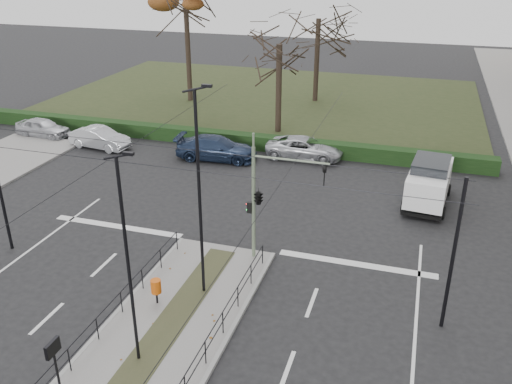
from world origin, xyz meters
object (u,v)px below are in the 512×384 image
parked_car_third (216,148)px  bare_tree_near (279,51)px  info_panel (54,355)px  bare_tree_center (318,25)px  white_van (429,181)px  parked_car_fourth (305,148)px  traffic_light (260,196)px  litter_bin (156,287)px  streetlamp_median_far (200,194)px  parked_car_first (43,128)px  streetlamp_median_near (128,262)px  parked_car_second (100,138)px

parked_car_third → bare_tree_near: (2.39, 6.76, 5.31)m
info_panel → bare_tree_center: (0.07, 37.86, 4.82)m
white_van → bare_tree_center: bare_tree_center is taller
parked_car_third → bare_tree_near: bearing=-24.8°
info_panel → parked_car_fourth: (2.35, 23.25, -1.24)m
traffic_light → parked_car_fourth: (-0.95, 13.27, -2.46)m
parked_car_fourth → white_van: (7.96, -4.90, 0.62)m
litter_bin → info_panel: (-0.45, -5.46, 1.07)m
traffic_light → litter_bin: size_ratio=5.00×
parked_car_fourth → streetlamp_median_far: bearing=177.2°
parked_car_first → parked_car_fourth: parked_car_fourth is taller
streetlamp_median_near → parked_car_third: streetlamp_median_near is taller
streetlamp_median_near → parked_car_third: 19.68m
streetlamp_median_near → parked_car_second: (-13.06, 18.53, -3.21)m
streetlamp_median_near → streetlamp_median_far: streetlamp_median_far is taller
streetlamp_median_near → bare_tree_center: 35.57m
white_van → bare_tree_near: bare_tree_near is taller
streetlamp_median_far → bare_tree_near: (-2.69, 21.31, 1.64)m
parked_car_second → bare_tree_near: bare_tree_near is taller
parked_car_first → streetlamp_median_far: bearing=-124.9°
litter_bin → info_panel: info_panel is taller
info_panel → white_van: white_van is taller
traffic_light → bare_tree_near: 18.78m
info_panel → bare_tree_near: (-0.78, 28.07, 4.14)m
parked_car_second → parked_car_first: bearing=87.4°
white_van → streetlamp_median_near: bearing=-119.5°
parked_car_fourth → bare_tree_near: (-3.13, 4.82, 5.38)m
parked_car_fourth → bare_tree_near: 7.88m
white_van → bare_tree_center: size_ratio=0.53×
litter_bin → parked_car_third: size_ratio=0.19×
bare_tree_center → bare_tree_near: size_ratio=1.11×
litter_bin → white_van: 16.24m
streetlamp_median_near → parked_car_first: size_ratio=1.80×
streetlamp_median_far → parked_car_second: 20.04m
streetlamp_median_near → white_van: size_ratio=1.49×
parked_car_second → bare_tree_center: (11.81, 16.90, 6.04)m
streetlamp_median_far → parked_car_third: bearing=109.2°
info_panel → streetlamp_median_near: 3.39m
traffic_light → parked_car_first: size_ratio=1.25×
traffic_light → parked_car_fourth: bearing=94.1°
info_panel → parked_car_third: size_ratio=0.43×
info_panel → streetlamp_median_near: bearing=61.6°
streetlamp_median_far → parked_car_first: size_ratio=2.04×
white_van → bare_tree_near: bearing=138.8°
parked_car_first → white_van: size_ratio=0.83×
streetlamp_median_near → parked_car_fourth: size_ratio=1.47×
streetlamp_median_near → parked_car_second: streetlamp_median_near is taller
streetlamp_median_near → parked_car_first: 27.01m
traffic_light → parked_car_third: size_ratio=0.97×
parked_car_first → parked_car_third: bearing=-88.8°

